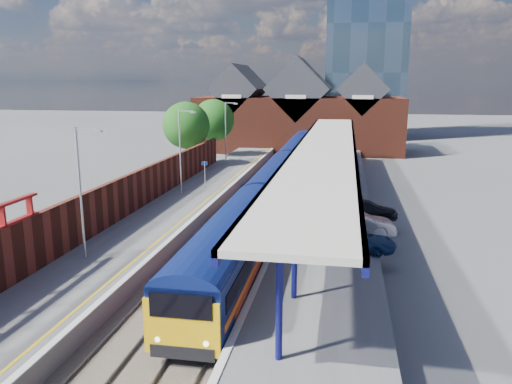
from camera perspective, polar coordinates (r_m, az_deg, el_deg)
ground at (r=48.84m, az=1.79°, el=0.41°), size 240.00×240.00×0.00m
ballast_bed at (r=39.25m, az=-0.36°, el=-2.56°), size 6.00×76.00×0.06m
rails at (r=39.22m, az=-0.36°, el=-2.43°), size 4.51×76.00×0.14m
left_platform at (r=40.47m, az=-8.04°, el=-1.53°), size 5.00×76.00×1.00m
right_platform at (r=38.51m, az=8.45°, el=-2.27°), size 6.00×76.00×1.00m
coping_left at (r=39.68m, az=-4.84°, el=-0.95°), size 0.30×76.00×0.05m
coping_right at (r=38.56m, az=4.24°, el=-1.34°), size 0.30×76.00×0.05m
yellow_line at (r=39.84m, az=-5.67°, el=-0.94°), size 0.14×76.00×0.01m
train at (r=49.24m, az=3.70°, el=3.00°), size 2.91×65.92×3.45m
canopy at (r=39.54m, az=8.02°, el=5.15°), size 4.50×52.00×4.48m
lamp_post_b at (r=27.31m, az=-19.23°, el=0.74°), size 1.48×0.18×7.00m
lamp_post_c at (r=41.78m, az=-8.51°, el=5.17°), size 1.48×0.18×7.00m
lamp_post_d at (r=57.08m, az=-3.36°, el=7.22°), size 1.48×0.18×7.00m
platform_sign at (r=43.61m, az=-5.88°, el=2.48°), size 0.55×0.08×2.50m
brick_wall at (r=35.15m, az=-15.46°, el=-0.74°), size 0.35×50.00×3.86m
station_building at (r=75.72m, az=4.98°, el=8.84°), size 30.00×12.12×13.78m
glass_tower at (r=97.81m, az=12.57°, el=18.08°), size 14.20×14.20×40.30m
tree_near at (r=56.12m, az=-7.86°, el=7.41°), size 5.20×5.20×8.10m
tree_far at (r=63.48m, az=-4.75°, el=8.06°), size 5.20×5.20×8.10m
parked_car_silver at (r=31.09m, az=11.36°, el=-3.54°), size 4.85×2.32×1.53m
parked_car_dark at (r=35.20m, az=12.41°, el=-1.93°), size 4.39×1.86×1.26m
parked_car_blue at (r=28.58m, az=11.74°, el=-5.42°), size 4.39×2.79×1.13m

